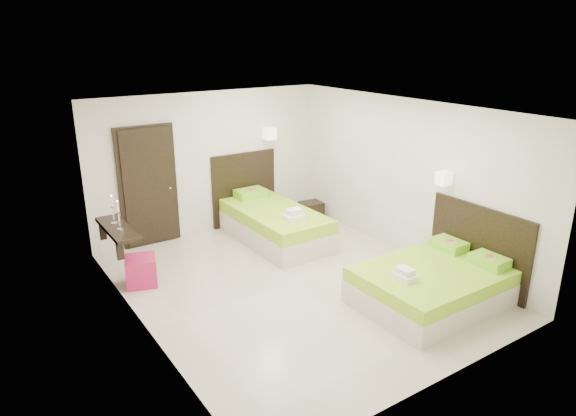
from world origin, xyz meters
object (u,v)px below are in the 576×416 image
bed_double (435,282)px  nightstand (311,211)px  bed_single (272,221)px  ottoman (141,271)px

bed_double → nightstand: bed_double is taller
nightstand → bed_single: bearing=-154.8°
nightstand → ottoman: (-3.77, -0.87, 0.03)m
bed_double → ottoman: (-3.23, 2.77, -0.08)m
bed_single → ottoman: (-2.58, -0.45, -0.12)m
bed_double → ottoman: bed_double is taller
bed_single → ottoman: 2.62m
bed_single → nightstand: bearing=19.5°
bed_single → bed_double: size_ratio=1.15×
bed_double → nightstand: size_ratio=4.78×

